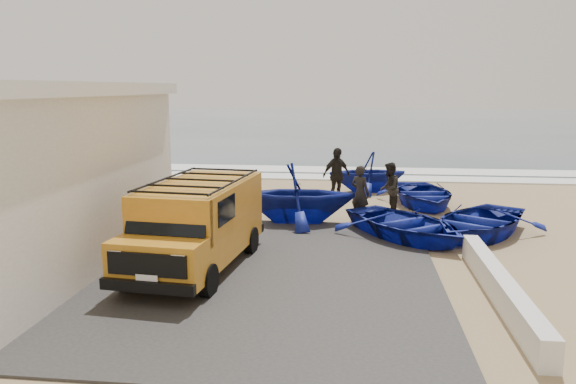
{
  "coord_description": "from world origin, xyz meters",
  "views": [
    {
      "loc": [
        2.05,
        -14.02,
        4.19
      ],
      "look_at": [
        0.19,
        1.83,
        1.2
      ],
      "focal_mm": 35.0,
      "sensor_mm": 36.0,
      "label": 1
    }
  ],
  "objects": [
    {
      "name": "ground",
      "position": [
        0.0,
        0.0,
        0.0
      ],
      "size": [
        160.0,
        160.0,
        0.0
      ],
      "primitive_type": "plane",
      "color": "tan"
    },
    {
      "name": "slab",
      "position": [
        -2.0,
        -2.0,
        0.03
      ],
      "size": [
        12.0,
        10.0,
        0.05
      ],
      "primitive_type": "cube",
      "color": "#373432",
      "rests_on": "ground"
    },
    {
      "name": "ocean",
      "position": [
        0.0,
        56.0,
        0.0
      ],
      "size": [
        180.0,
        88.0,
        0.01
      ],
      "primitive_type": "cube",
      "color": "#385166",
      "rests_on": "ground"
    },
    {
      "name": "surf_line",
      "position": [
        0.0,
        12.0,
        0.03
      ],
      "size": [
        180.0,
        1.6,
        0.06
      ],
      "primitive_type": "cube",
      "color": "white",
      "rests_on": "ground"
    },
    {
      "name": "surf_wash",
      "position": [
        0.0,
        14.5,
        0.02
      ],
      "size": [
        180.0,
        2.2,
        0.04
      ],
      "primitive_type": "cube",
      "color": "white",
      "rests_on": "ground"
    },
    {
      "name": "parapet",
      "position": [
        5.0,
        -3.0,
        0.28
      ],
      "size": [
        0.35,
        6.0,
        0.55
      ],
      "primitive_type": "cube",
      "color": "silver",
      "rests_on": "ground"
    },
    {
      "name": "van",
      "position": [
        -1.52,
        -1.72,
        1.13
      ],
      "size": [
        2.39,
        5.06,
        2.1
      ],
      "rotation": [
        0.0,
        0.0,
        -0.1
      ],
      "color": "orange",
      "rests_on": "ground"
    },
    {
      "name": "boat_near_left",
      "position": [
        3.54,
        1.47,
        0.43
      ],
      "size": [
        4.86,
        5.08,
        0.86
      ],
      "primitive_type": "imported",
      "rotation": [
        0.0,
        0.0,
        0.65
      ],
      "color": "navy",
      "rests_on": "ground"
    },
    {
      "name": "boat_near_right",
      "position": [
        5.61,
        2.03,
        0.44
      ],
      "size": [
        4.84,
        5.17,
        0.87
      ],
      "primitive_type": "imported",
      "rotation": [
        0.0,
        0.0,
        -0.59
      ],
      "color": "navy",
      "rests_on": "ground"
    },
    {
      "name": "boat_mid_left",
      "position": [
        0.35,
        3.0,
        0.94
      ],
      "size": [
        3.71,
        3.25,
        1.88
      ],
      "primitive_type": "imported",
      "rotation": [
        0.0,
        0.0,
        1.62
      ],
      "color": "navy",
      "rests_on": "ground"
    },
    {
      "name": "boat_mid_right",
      "position": [
        4.54,
        6.13,
        0.42
      ],
      "size": [
        3.37,
        4.39,
        0.84
      ],
      "primitive_type": "imported",
      "rotation": [
        0.0,
        0.0,
        0.12
      ],
      "color": "navy",
      "rests_on": "ground"
    },
    {
      "name": "boat_far_left",
      "position": [
        2.62,
        8.63,
        0.82
      ],
      "size": [
        3.59,
        3.27,
        1.63
      ],
      "primitive_type": "imported",
      "rotation": [
        0.0,
        0.0,
        -1.36
      ],
      "color": "navy",
      "rests_on": "ground"
    },
    {
      "name": "fisherman_front",
      "position": [
        2.28,
        3.5,
        0.89
      ],
      "size": [
        0.78,
        0.72,
        1.78
      ],
      "primitive_type": "imported",
      "rotation": [
        0.0,
        0.0,
        2.54
      ],
      "color": "black",
      "rests_on": "ground"
    },
    {
      "name": "fisherman_middle",
      "position": [
        3.25,
        4.64,
        0.87
      ],
      "size": [
        0.86,
        0.99,
        1.73
      ],
      "primitive_type": "imported",
      "rotation": [
        0.0,
        0.0,
        -1.84
      ],
      "color": "black",
      "rests_on": "ground"
    },
    {
      "name": "fisherman_back",
      "position": [
        1.44,
        6.43,
        1.01
      ],
      "size": [
        1.23,
        1.12,
        2.02
      ],
      "primitive_type": "imported",
      "rotation": [
        0.0,
        0.0,
        0.68
      ],
      "color": "black",
      "rests_on": "ground"
    }
  ]
}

